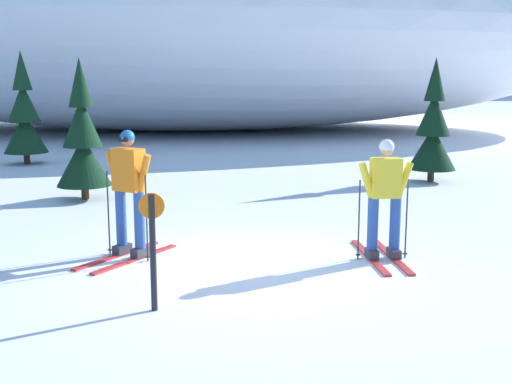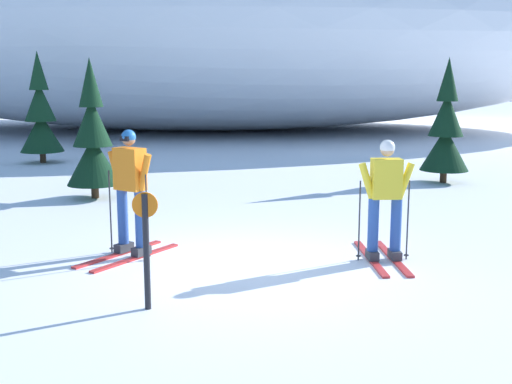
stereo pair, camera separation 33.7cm
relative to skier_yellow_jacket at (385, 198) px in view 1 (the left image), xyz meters
name	(u,v)px [view 1 (the left image)]	position (x,y,z in m)	size (l,w,h in m)	color
ground_plane	(255,270)	(-1.81, -0.46, -0.87)	(120.00, 120.00, 0.00)	white
skier_yellow_jacket	(385,198)	(0.00, 0.00, 0.00)	(0.78, 1.80, 1.69)	red
skier_orange_jacket	(129,191)	(-3.56, 0.25, 0.08)	(1.29, 1.64, 1.81)	red
pine_tree_center_left	(24,117)	(-8.24, 10.32, 0.50)	(1.27, 1.27, 3.29)	#47301E
pine_tree_center_right	(83,141)	(-5.22, 4.65, 0.35)	(1.13, 1.13, 2.93)	#47301E
pine_tree_far_right	(433,130)	(2.73, 6.74, 0.38)	(1.16, 1.16, 3.00)	#47301E
snow_ridge_background	(187,31)	(-4.36, 22.93, 3.84)	(40.66, 21.96, 9.43)	white
trail_marker_post	(153,244)	(-2.96, -1.89, -0.12)	(0.28, 0.07, 1.31)	black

